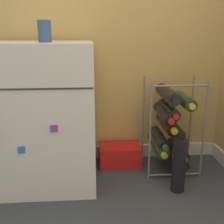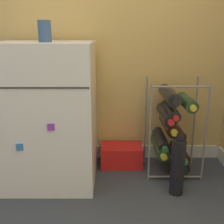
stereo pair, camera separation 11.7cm
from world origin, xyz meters
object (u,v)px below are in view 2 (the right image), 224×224
loose_bottle_floor (177,167)px  fridge_top_cup (44,31)px  soda_box (121,155)px  mini_fridge (47,114)px  wine_rack (171,128)px

loose_bottle_floor → fridge_top_cup: bearing=169.0°
soda_box → loose_bottle_floor: size_ratio=0.77×
mini_fridge → fridge_top_cup: (0.03, -0.04, 0.47)m
mini_fridge → loose_bottle_floor: (0.75, -0.18, -0.25)m
soda_box → loose_bottle_floor: loose_bottle_floor is taller
wine_rack → soda_box: wine_rack is taller
wine_rack → soda_box: bearing=163.6°
mini_fridge → wine_rack: 0.77m
wine_rack → fridge_top_cup: fridge_top_cup is taller
mini_fridge → fridge_top_cup: 0.47m
fridge_top_cup → loose_bottle_floor: size_ratio=0.31×
mini_fridge → fridge_top_cup: size_ratio=7.39×
mini_fridge → loose_bottle_floor: size_ratio=2.32×
wine_rack → loose_bottle_floor: size_ratio=1.69×
wine_rack → soda_box: (-0.31, 0.09, -0.23)m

